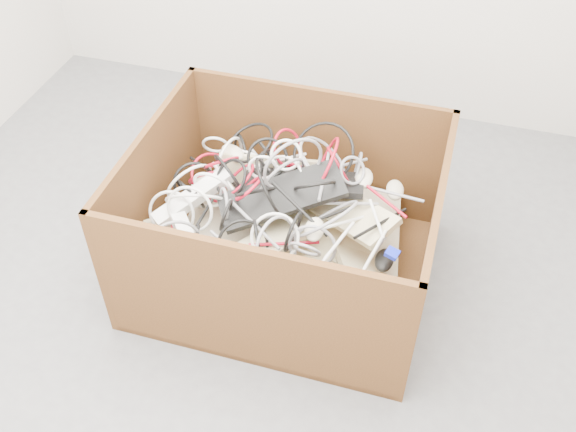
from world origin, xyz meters
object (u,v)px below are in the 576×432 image
(power_strip_left, at_px, (193,197))
(vga_plug, at_px, (392,253))
(cardboard_box, at_px, (283,245))
(power_strip_right, at_px, (189,244))

(power_strip_left, relative_size, vga_plug, 7.40)
(cardboard_box, relative_size, vga_plug, 24.39)
(power_strip_right, height_order, vga_plug, power_strip_right)
(power_strip_left, bearing_deg, power_strip_right, -123.71)
(power_strip_right, xyz_separation_m, vga_plug, (0.70, 0.14, 0.02))
(power_strip_left, xyz_separation_m, power_strip_right, (0.06, -0.20, -0.04))
(power_strip_left, distance_m, power_strip_right, 0.21)
(cardboard_box, bearing_deg, vga_plug, -13.90)
(cardboard_box, bearing_deg, power_strip_right, -137.40)
(power_strip_right, distance_m, vga_plug, 0.72)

